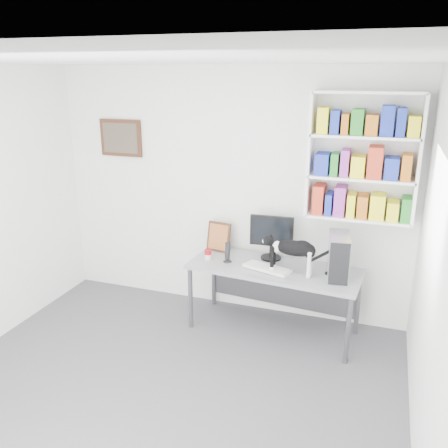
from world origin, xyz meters
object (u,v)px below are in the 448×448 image
object	(u,v)px
keyboard	(267,268)
cat	(293,257)
pc_tower	(338,256)
monitor	(272,237)
speaker	(228,252)
bookshelf	(363,157)
desk	(273,299)
soup_can	(208,254)
leaning_print	(219,236)

from	to	relation	value
keyboard	cat	xyz separation A→B (m)	(0.25, -0.01, 0.16)
keyboard	pc_tower	world-z (taller)	pc_tower
cat	keyboard	bearing A→B (deg)	178.85
monitor	speaker	world-z (taller)	monitor
bookshelf	keyboard	size ratio (longest dim) A/B	2.56
monitor	speaker	distance (m)	0.49
desk	speaker	world-z (taller)	speaker
pc_tower	monitor	bearing A→B (deg)	153.80
monitor	soup_can	distance (m)	0.70
bookshelf	speaker	world-z (taller)	bookshelf
desk	monitor	bearing A→B (deg)	117.12
bookshelf	leaning_print	distance (m)	1.74
monitor	speaker	xyz separation A→B (m)	(-0.41, -0.24, -0.13)
leaning_print	soup_can	world-z (taller)	leaning_print
desk	monitor	distance (m)	0.65
cat	pc_tower	bearing A→B (deg)	13.80
cat	leaning_print	bearing A→B (deg)	159.75
bookshelf	keyboard	bearing A→B (deg)	-154.56
bookshelf	soup_can	bearing A→B (deg)	-168.15
cat	monitor	bearing A→B (deg)	134.11
soup_can	monitor	bearing A→B (deg)	20.56
monitor	keyboard	xyz separation A→B (m)	(0.04, -0.31, -0.22)
keyboard	leaning_print	distance (m)	0.75
pc_tower	desk	bearing A→B (deg)	170.35
desk	pc_tower	world-z (taller)	pc_tower
keyboard	speaker	distance (m)	0.46
desk	pc_tower	xyz separation A→B (m)	(0.63, -0.02, 0.58)
keyboard	soup_can	world-z (taller)	soup_can
monitor	leaning_print	xyz separation A→B (m)	(-0.61, 0.04, -0.08)
soup_can	cat	world-z (taller)	cat
keyboard	soup_can	distance (m)	0.67
desk	bookshelf	bearing A→B (deg)	25.92
bookshelf	cat	world-z (taller)	bookshelf
leaning_print	bookshelf	bearing A→B (deg)	9.60
speaker	soup_can	xyz separation A→B (m)	(-0.22, -0.00, -0.06)
leaning_print	soup_can	bearing A→B (deg)	-86.15
monitor	soup_can	size ratio (longest dim) A/B	4.57
bookshelf	desk	distance (m)	1.69
monitor	bookshelf	bearing A→B (deg)	1.14
speaker	cat	bearing A→B (deg)	-13.30
pc_tower	soup_can	distance (m)	1.36
speaker	keyboard	bearing A→B (deg)	-15.58
pc_tower	speaker	bearing A→B (deg)	171.94
bookshelf	pc_tower	size ratio (longest dim) A/B	2.92
desk	keyboard	bearing A→B (deg)	-113.36
keyboard	cat	size ratio (longest dim) A/B	0.81
keyboard	soup_can	bearing A→B (deg)	-169.79
desk	cat	bearing A→B (deg)	-22.65
desk	cat	size ratio (longest dim) A/B	2.93
desk	speaker	size ratio (longest dim) A/B	7.83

